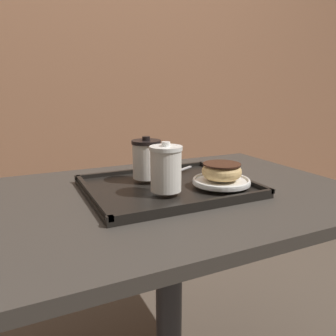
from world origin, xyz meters
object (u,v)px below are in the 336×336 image
Objects in this scene: coffee_cup_rear at (146,159)px; spoon at (173,172)px; donut_chocolate_glazed at (222,171)px; coffee_cup_front at (166,168)px.

coffee_cup_rear reaches higher than spoon.
donut_chocolate_glazed is 0.87× the size of spoon.
spoon is at bearing 8.59° from coffee_cup_rear.
donut_chocolate_glazed is (0.17, -0.14, -0.02)m from coffee_cup_rear.
coffee_cup_front reaches higher than coffee_cup_rear.
spoon is (0.09, 0.01, -0.05)m from coffee_cup_rear.
coffee_cup_front is 1.04× the size of coffee_cup_rear.
coffee_cup_front is 1.00× the size of spoon.
coffee_cup_front is 0.19m from spoon.
coffee_cup_front is at bearing 177.88° from donut_chocolate_glazed.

